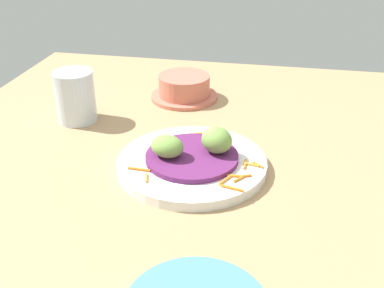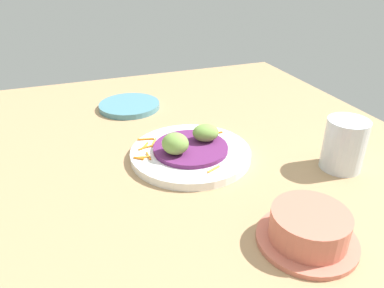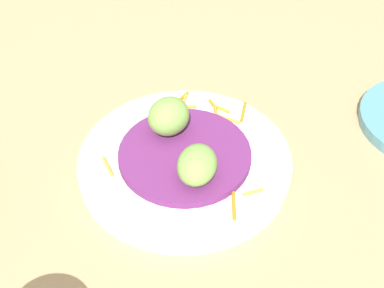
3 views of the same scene
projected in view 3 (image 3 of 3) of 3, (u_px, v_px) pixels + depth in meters
table_surface at (194, 142)px, 67.25cm from camera, size 110.00×110.00×2.00cm
main_plate at (185, 163)px, 62.18cm from camera, size 23.99×23.99×1.64cm
cabbage_bed at (185, 155)px, 61.30cm from camera, size 14.85×14.85×0.87cm
carrot_garnish at (206, 131)px, 64.51cm from camera, size 20.55×17.45×0.40cm
guac_scoop_left at (169, 116)px, 62.17cm from camera, size 6.75×6.55×4.17cm
guac_scoop_center at (202, 165)px, 57.17cm from camera, size 6.17×5.31×3.51cm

